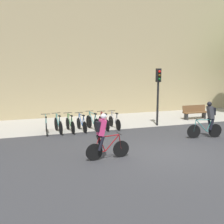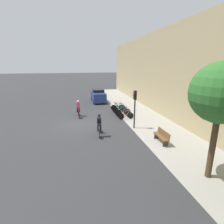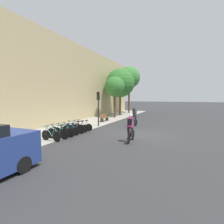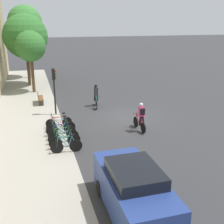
{
  "view_description": "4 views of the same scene",
  "coord_description": "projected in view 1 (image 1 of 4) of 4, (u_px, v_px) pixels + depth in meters",
  "views": [
    {
      "loc": [
        -5.39,
        -9.61,
        3.61
      ],
      "look_at": [
        -1.41,
        2.67,
        1.34
      ],
      "focal_mm": 45.0,
      "sensor_mm": 36.0,
      "label": 1
    },
    {
      "loc": [
        15.71,
        -0.16,
        5.41
      ],
      "look_at": [
        0.99,
        3.03,
        1.27
      ],
      "focal_mm": 28.0,
      "sensor_mm": 36.0,
      "label": 2
    },
    {
      "loc": [
        -12.7,
        -3.01,
        2.77
      ],
      "look_at": [
        0.21,
        2.57,
        1.58
      ],
      "focal_mm": 28.0,
      "sensor_mm": 36.0,
      "label": 3
    },
    {
      "loc": [
        -17.34,
        6.22,
        6.4
      ],
      "look_at": [
        -1.24,
        1.55,
        0.92
      ],
      "focal_mm": 45.0,
      "sensor_mm": 36.0,
      "label": 4
    }
  ],
  "objects": [
    {
      "name": "traffic_light_pole",
      "position": [
        158.0,
        86.0,
        15.95
      ],
      "size": [
        0.26,
        0.3,
        3.29
      ],
      "color": "black",
      "rests_on": "ground"
    },
    {
      "name": "kerb_strip",
      "position": [
        113.0,
        121.0,
        17.59
      ],
      "size": [
        44.0,
        4.5,
        0.01
      ],
      "primitive_type": "cube",
      "color": "#A39E93",
      "rests_on": "ground"
    },
    {
      "name": "parked_bike_4",
      "position": [
        93.0,
        122.0,
        15.17
      ],
      "size": [
        0.49,
        1.75,
        0.99
      ],
      "color": "black",
      "rests_on": "ground"
    },
    {
      "name": "parked_bike_6",
      "position": [
        114.0,
        122.0,
        15.55
      ],
      "size": [
        0.46,
        1.64,
        0.94
      ],
      "color": "black",
      "rests_on": "ground"
    },
    {
      "name": "parked_bike_0",
      "position": [
        46.0,
        126.0,
        14.43
      ],
      "size": [
        0.46,
        1.61,
        0.96
      ],
      "color": "black",
      "rests_on": "ground"
    },
    {
      "name": "parked_bike_1",
      "position": [
        58.0,
        125.0,
        14.61
      ],
      "size": [
        0.46,
        1.68,
        0.99
      ],
      "color": "black",
      "rests_on": "ground"
    },
    {
      "name": "building_facade",
      "position": [
        102.0,
        49.0,
        19.19
      ],
      "size": [
        44.0,
        0.6,
        9.03
      ],
      "primitive_type": "cube",
      "color": "tan",
      "rests_on": "ground"
    },
    {
      "name": "ground",
      "position": [
        166.0,
        154.0,
        11.27
      ],
      "size": [
        200.0,
        200.0,
        0.0
      ],
      "primitive_type": "plane",
      "color": "#333335"
    },
    {
      "name": "parked_bike_2",
      "position": [
        70.0,
        124.0,
        14.8
      ],
      "size": [
        0.46,
        1.71,
        0.96
      ],
      "color": "black",
      "rests_on": "ground"
    },
    {
      "name": "bench",
      "position": [
        195.0,
        112.0,
        18.14
      ],
      "size": [
        1.67,
        0.44,
        0.89
      ],
      "color": "brown",
      "rests_on": "ground"
    },
    {
      "name": "cyclist_pink",
      "position": [
        103.0,
        135.0,
        10.45
      ],
      "size": [
        1.74,
        0.46,
        1.77
      ],
      "color": "black",
      "rests_on": "ground"
    },
    {
      "name": "cyclist_grey",
      "position": [
        209.0,
        119.0,
        13.52
      ],
      "size": [
        1.75,
        0.54,
        1.78
      ],
      "color": "black",
      "rests_on": "ground"
    },
    {
      "name": "parked_bike_3",
      "position": [
        82.0,
        124.0,
        14.99
      ],
      "size": [
        0.46,
        1.63,
        0.94
      ],
      "color": "black",
      "rests_on": "ground"
    },
    {
      "name": "parked_bike_5",
      "position": [
        104.0,
        122.0,
        15.36
      ],
      "size": [
        0.46,
        1.64,
        0.95
      ],
      "color": "black",
      "rests_on": "ground"
    }
  ]
}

